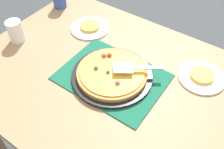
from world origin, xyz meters
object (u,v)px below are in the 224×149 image
object	(u,v)px
served_slice_left	(90,26)
plate_far_right	(201,77)
plate_near_left	(90,28)
cup_far	(16,31)
served_slice_right	(202,75)
pizza_pan	(112,76)
pizza	(112,72)
pizza_server	(134,68)

from	to	relation	value
served_slice_left	plate_far_right	bearing A→B (deg)	0.25
plate_near_left	cup_far	distance (m)	0.40
served_slice_left	cup_far	world-z (taller)	cup_far
served_slice_right	plate_near_left	bearing A→B (deg)	-179.75
served_slice_left	plate_near_left	bearing A→B (deg)	0.00
served_slice_right	cup_far	xyz separation A→B (m)	(-0.92, -0.31, 0.04)
plate_near_left	served_slice_right	size ratio (longest dim) A/B	2.00
plate_far_right	cup_far	distance (m)	0.98
plate_far_right	pizza_pan	bearing A→B (deg)	-145.36
pizza	cup_far	distance (m)	0.58
plate_near_left	served_slice_left	xyz separation A→B (m)	(0.00, 0.00, 0.01)
pizza_server	served_slice_left	bearing A→B (deg)	155.70
pizza_pan	plate_far_right	distance (m)	0.42
pizza_pan	pizza	bearing A→B (deg)	131.06
cup_far	pizza_server	bearing A→B (deg)	10.59
pizza	cup_far	bearing A→B (deg)	-173.25
served_slice_left	served_slice_right	distance (m)	0.67
pizza_server	pizza	bearing A→B (deg)	-145.97
served_slice_right	pizza_server	size ratio (longest dim) A/B	0.51
plate_far_right	pizza	bearing A→B (deg)	-145.48
pizza	served_slice_left	bearing A→B (deg)	143.59
pizza	plate_near_left	size ratio (longest dim) A/B	1.50
pizza	plate_far_right	distance (m)	0.42
pizza_pan	served_slice_right	bearing A→B (deg)	34.64
pizza_pan	cup_far	xyz separation A→B (m)	(-0.58, -0.07, 0.05)
plate_far_right	pizza_server	bearing A→B (deg)	-145.33
pizza	pizza_pan	bearing A→B (deg)	-48.94
cup_far	plate_far_right	bearing A→B (deg)	18.37
pizza_pan	cup_far	size ratio (longest dim) A/B	3.17
pizza_pan	cup_far	distance (m)	0.58
pizza	plate_near_left	bearing A→B (deg)	143.59
pizza_pan	pizza	distance (m)	0.02
cup_far	plate_near_left	bearing A→B (deg)	49.74
served_slice_left	cup_far	xyz separation A→B (m)	(-0.26, -0.30, 0.04)
pizza_pan	cup_far	bearing A→B (deg)	-173.33
pizza_pan	served_slice_right	xyz separation A→B (m)	(0.35, 0.24, 0.01)
plate_near_left	served_slice_left	size ratio (longest dim) A/B	2.00
plate_far_right	cup_far	size ratio (longest dim) A/B	1.83
pizza	served_slice_right	bearing A→B (deg)	34.52
served_slice_right	pizza	bearing A→B (deg)	-145.48
pizza_pan	served_slice_left	xyz separation A→B (m)	(-0.32, 0.24, 0.01)
plate_far_right	served_slice_left	bearing A→B (deg)	-179.75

